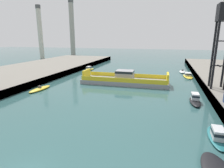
{
  "coord_description": "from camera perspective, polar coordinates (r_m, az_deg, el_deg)",
  "views": [
    {
      "loc": [
        11.6,
        -10.79,
        11.98
      ],
      "look_at": [
        0.0,
        27.53,
        2.0
      ],
      "focal_mm": 29.76,
      "sensor_mm": 36.0,
      "label": 1
    }
  ],
  "objects": [
    {
      "name": "chain_ferry",
      "position": [
        49.91,
        3.94,
        1.35
      ],
      "size": [
        23.19,
        7.62,
        3.6
      ],
      "color": "#939399",
      "rests_on": "ground"
    },
    {
      "name": "moored_boat_near_left",
      "position": [
        63.55,
        22.28,
        2.51
      ],
      "size": [
        3.1,
        8.19,
        1.25
      ],
      "color": "yellow",
      "rests_on": "ground"
    },
    {
      "name": "moored_boat_near_right",
      "position": [
        46.96,
        -21.28,
        -1.4
      ],
      "size": [
        2.24,
        6.92,
        1.05
      ],
      "color": "yellow",
      "rests_on": "ground"
    },
    {
      "name": "moored_boat_mid_left",
      "position": [
        38.64,
        24.14,
        -4.31
      ],
      "size": [
        1.89,
        6.24,
        1.78
      ],
      "color": "black",
      "rests_on": "ground"
    },
    {
      "name": "moored_boat_far_left",
      "position": [
        26.35,
        29.57,
        -13.52
      ],
      "size": [
        1.87,
        6.24,
        1.61
      ],
      "color": "#237075",
      "rests_on": "ground"
    },
    {
      "name": "moored_boat_far_right",
      "position": [
        70.87,
        20.81,
        3.59
      ],
      "size": [
        2.35,
        5.72,
        1.06
      ],
      "color": "white",
      "rests_on": "ground"
    },
    {
      "name": "moored_boat_upstream_a",
      "position": [
        71.05,
        -7.04,
        4.66
      ],
      "size": [
        2.2,
        6.19,
        1.56
      ],
      "color": "yellow",
      "rests_on": "ground"
    },
    {
      "name": "smokestack_distant_a",
      "position": [
        137.29,
        -12.21,
        16.87
      ],
      "size": [
        3.53,
        3.53,
        37.07
      ],
      "color": "#9E998E",
      "rests_on": "ground"
    },
    {
      "name": "smokestack_distant_b",
      "position": [
        118.74,
        -21.26,
        15.02
      ],
      "size": [
        2.81,
        2.81,
        29.96
      ],
      "color": "beige",
      "rests_on": "ground"
    }
  ]
}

